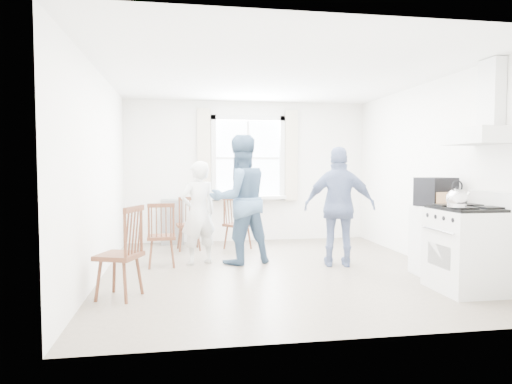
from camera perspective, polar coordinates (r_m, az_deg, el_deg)
name	(u,v)px	position (r m, az deg, el deg)	size (l,w,h in m)	color
room_shell	(275,174)	(6.09, 2.39, 2.26)	(4.62, 5.12, 2.64)	gray
window_assembly	(248,163)	(8.50, -0.98, 3.66)	(1.88, 0.24, 1.70)	white
range_hood	(483,122)	(5.70, 26.47, 7.88)	(0.45, 0.76, 0.94)	silver
shelf_unit	(172,222)	(8.36, -10.41, -3.69)	(0.40, 0.30, 0.80)	gray
gas_stove	(466,248)	(5.66, 24.77, -6.43)	(0.68, 0.76, 1.12)	white
kettle	(457,199)	(5.34, 23.81, -0.84)	(0.22, 0.22, 0.31)	silver
low_cabinet	(437,241)	(6.29, 21.70, -5.73)	(0.50, 0.55, 0.90)	silver
stereo_stack	(436,192)	(6.19, 21.55, 0.01)	(0.48, 0.45, 0.36)	black
cardboard_box	(447,200)	(6.02, 22.80, -0.92)	(0.29, 0.21, 0.19)	#946D47
windsor_chair_a	(189,217)	(7.62, -8.34, -3.17)	(0.42, 0.42, 0.91)	#4B2718
windsor_chair_b	(161,228)	(6.43, -11.76, -4.43)	(0.40, 0.39, 0.91)	#4B2718
windsor_chair_c	(128,242)	(5.03, -15.71, -6.01)	(0.54, 0.54, 1.00)	#4B2718
person_left	(198,213)	(6.58, -7.23, -2.59)	(0.54, 0.54, 1.48)	silver
person_mid	(240,199)	(6.56, -2.02, -0.94)	(0.90, 0.90, 1.85)	#476484
person_right	(340,207)	(6.49, 10.41, -1.81)	(0.98, 0.98, 1.68)	navy
potted_plant	(251,187)	(8.43, -0.63, 0.60)	(0.18, 0.18, 0.32)	#317033
windsor_chair_d	(234,217)	(7.64, -2.81, -3.17)	(0.53, 0.53, 0.90)	#4B2718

